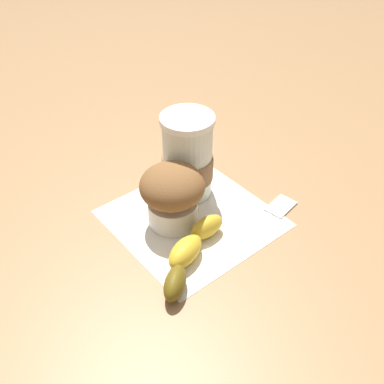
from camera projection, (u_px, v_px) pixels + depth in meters
name	position (u px, v px, depth m)	size (l,w,h in m)	color
ground_plane	(192.00, 218.00, 0.71)	(3.00, 3.00, 0.00)	#936D47
paper_napkin	(192.00, 218.00, 0.70)	(0.23, 0.23, 0.00)	white
coffee_cup	(188.00, 158.00, 0.71)	(0.08, 0.08, 0.14)	silver
muffin	(172.00, 193.00, 0.66)	(0.10, 0.10, 0.10)	white
banana	(189.00, 253.00, 0.62)	(0.12, 0.15, 0.03)	gold
sugar_packet	(281.00, 206.00, 0.72)	(0.05, 0.03, 0.01)	white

